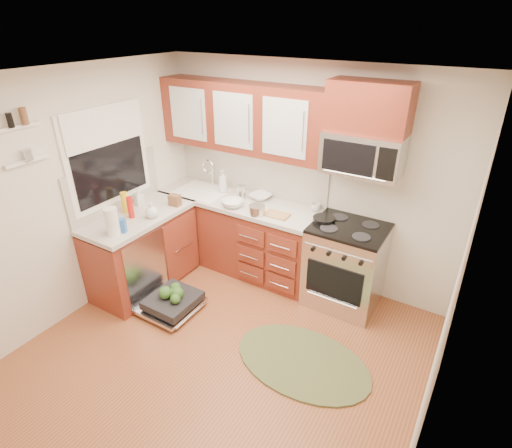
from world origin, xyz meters
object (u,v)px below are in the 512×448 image
Objects in this scene: skillet at (324,219)px; bowl_a at (260,197)px; upper_cabinets at (242,117)px; cutting_board at (277,215)px; rug at (302,361)px; cup at (316,207)px; range at (345,265)px; stock_pot at (257,210)px; bowl_b at (233,203)px; sink at (202,200)px; microwave at (363,153)px; paper_towel_roll at (112,222)px; dishwasher at (171,302)px.

bowl_a is (-0.90, 0.19, -0.02)m from skillet.
cutting_board is at bearing -23.21° from upper_cabinets.
cup reaches higher than rug.
range is 5.22× the size of stock_pot.
stock_pot is 0.73× the size of bowl_a.
sink is at bearing 163.90° from bowl_b.
cup is (0.86, 0.40, 0.00)m from bowl_b.
rug is 1.88m from bowl_b.
rug is 1.96m from bowl_a.
bowl_b is at bearing 175.07° from stock_pot.
microwave is (1.41, -0.02, -0.18)m from upper_cabinets.
microwave is 2.55m from paper_towel_roll.
sink is at bearing 87.41° from paper_towel_roll.
cup is at bearing 51.86° from dishwasher.
cup is at bearing 168.23° from microwave.
dishwasher is at bearing -70.80° from sink.
stock_pot is at bearing 48.64° from paper_towel_roll.
cutting_board is at bearing -168.94° from skillet.
microwave is at bearing -11.77° from cup.
bowl_a is at bearing 65.26° from bowl_b.
paper_towel_roll is at bearing -92.59° from sink.
cup reaches higher than bowl_a.
upper_cabinets reaches higher than bowl_a.
rug is at bearing -40.19° from upper_cabinets.
bowl_a is 0.97× the size of bowl_b.
rug is at bearing -73.82° from skillet.
paper_towel_roll is (-0.59, -1.49, -0.81)m from upper_cabinets.
cutting_board is 1.05× the size of bowl_b.
stock_pot is at bearing -155.50° from cutting_board.
bowl_a is (-0.39, 0.29, 0.02)m from cutting_board.
cutting_board is (1.14, -0.11, 0.13)m from sink.
skillet is at bearing 15.06° from stock_pot.
cup is at bearing 155.38° from range.
paper_towel_roll is (-0.45, -0.21, 0.97)m from dishwasher.
cutting_board is (0.20, 0.09, -0.05)m from stock_pot.
stock_pot is 0.63× the size of paper_towel_roll.
bowl_b is (-1.34, -0.18, 0.49)m from range.
sink is at bearing 167.95° from stock_pot.
bowl_a is at bearing 168.19° from skillet.
sink is 0.48× the size of rug.
microwave reaches higher than bowl_a.
upper_cabinets is 7.13× the size of paper_towel_roll.
cutting_board is 0.48m from bowl_a.
dishwasher is (-0.13, -1.27, -1.77)m from upper_cabinets.
microwave reaches higher than range.
stock_pot reaches higher than range.
skillet is at bearing -8.25° from upper_cabinets.
cup is (0.70, 0.05, 0.01)m from bowl_a.
rug is at bearing -45.67° from bowl_a.
cutting_board is at bearing 130.80° from rug.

